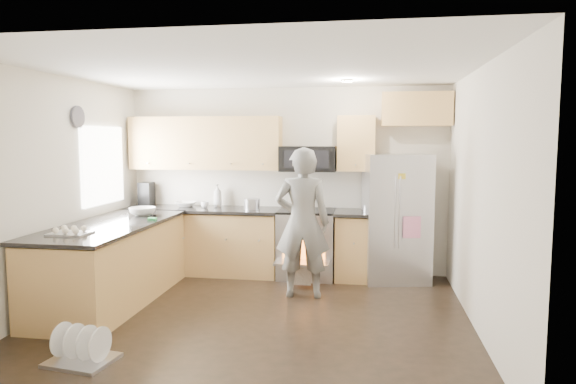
% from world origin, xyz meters
% --- Properties ---
extents(ground, '(4.50, 4.50, 0.00)m').
position_xyz_m(ground, '(0.00, 0.00, 0.00)').
color(ground, black).
rests_on(ground, ground).
extents(room_shell, '(4.54, 4.04, 2.62)m').
position_xyz_m(room_shell, '(-0.04, 0.02, 1.67)').
color(room_shell, beige).
rests_on(room_shell, ground).
extents(back_cabinet_run, '(4.45, 0.64, 2.50)m').
position_xyz_m(back_cabinet_run, '(-0.59, 1.75, 0.96)').
color(back_cabinet_run, tan).
rests_on(back_cabinet_run, ground).
extents(peninsula, '(0.96, 2.36, 1.03)m').
position_xyz_m(peninsula, '(-1.75, 0.25, 0.46)').
color(peninsula, tan).
rests_on(peninsula, ground).
extents(stove_range, '(0.76, 0.97, 1.79)m').
position_xyz_m(stove_range, '(0.35, 1.69, 0.68)').
color(stove_range, '#B7B7BC').
rests_on(stove_range, ground).
extents(refrigerator, '(0.93, 0.78, 1.69)m').
position_xyz_m(refrigerator, '(1.54, 1.70, 0.85)').
color(refrigerator, '#B7B7BC').
rests_on(refrigerator, ground).
extents(person, '(0.69, 0.48, 1.80)m').
position_xyz_m(person, '(0.40, 0.81, 0.90)').
color(person, gray).
rests_on(person, ground).
extents(dish_rack, '(0.58, 0.49, 0.33)m').
position_xyz_m(dish_rack, '(-1.21, -1.30, 0.09)').
color(dish_rack, '#B7B7BC').
rests_on(dish_rack, ground).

